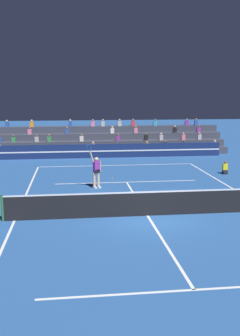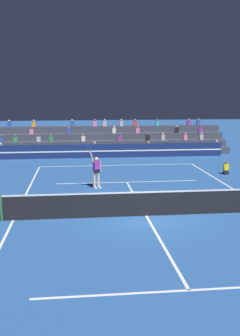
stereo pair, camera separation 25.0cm
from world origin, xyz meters
name	(u,v)px [view 1 (the left image)]	position (x,y,z in m)	size (l,w,h in m)	color
ground_plane	(148,216)	(0.00, 0.00, 0.00)	(120.00, 120.00, 0.00)	#285699
court_lines	(148,216)	(0.00, 0.00, 0.00)	(11.10, 23.90, 0.01)	white
tennis_net	(148,203)	(0.00, 0.00, 0.54)	(12.00, 0.10, 1.10)	#2D6B38
sponsor_banner_wall	(111,151)	(0.00, 15.43, 0.55)	(18.00, 0.26, 1.10)	navy
bleacher_stand	(107,142)	(0.00, 18.60, 0.84)	(20.26, 3.80, 2.83)	#383D4C
ball_kid_courtside	(225,169)	(6.59, 7.99, 0.33)	(0.30, 0.36, 0.84)	black
tennis_player	(96,170)	(-1.84, 5.19, 0.99)	(0.83, 0.56, 2.49)	beige
tennis_ball	(112,178)	(-0.72, 7.47, 0.03)	(0.07, 0.07, 0.07)	#C6DB33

